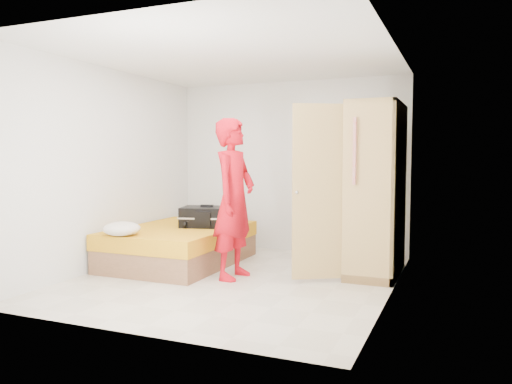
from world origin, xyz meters
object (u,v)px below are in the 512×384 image
at_px(suitcase, 207,217).
at_px(round_cushion, 122,229).
at_px(person, 234,199).
at_px(bed, 180,245).
at_px(wardrobe, 372,194).

xyz_separation_m(suitcase, round_cushion, (-0.57, -1.10, -0.05)).
xyz_separation_m(person, suitcase, (-0.71, 0.63, -0.32)).
distance_m(bed, round_cushion, 1.00).
bearing_deg(person, round_cushion, 112.03).
distance_m(bed, wardrobe, 2.64).
xyz_separation_m(bed, person, (1.01, -0.43, 0.70)).
bearing_deg(wardrobe, round_cushion, -155.69).
bearing_deg(wardrobe, person, -152.24).
relative_size(suitcase, round_cushion, 1.78).
xyz_separation_m(wardrobe, round_cushion, (-2.77, -1.25, -0.41)).
relative_size(bed, wardrobe, 0.96).
relative_size(person, round_cushion, 4.27).
xyz_separation_m(bed, wardrobe, (2.50, 0.35, 0.75)).
bearing_deg(suitcase, person, -56.72).
bearing_deg(wardrobe, bed, -172.01).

